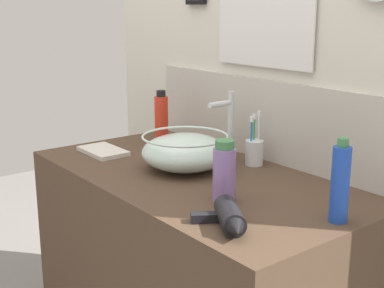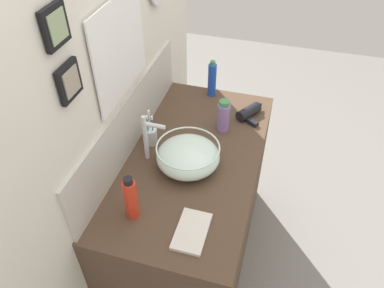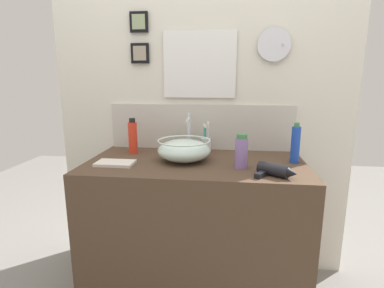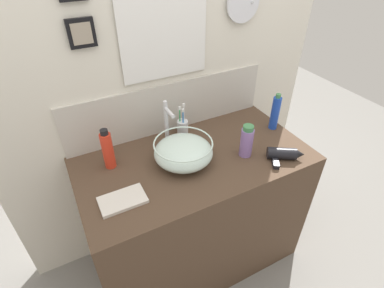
% 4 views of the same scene
% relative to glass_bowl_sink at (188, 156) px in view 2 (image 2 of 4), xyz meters
% --- Properties ---
extents(ground_plane, '(6.00, 6.00, 0.00)m').
position_rel_glass_bowl_sink_xyz_m(ground_plane, '(0.07, -0.01, -0.90)').
color(ground_plane, gray).
extents(vanity_counter, '(1.22, 0.64, 0.84)m').
position_rel_glass_bowl_sink_xyz_m(vanity_counter, '(0.07, -0.01, -0.48)').
color(vanity_counter, '#4C3828').
rests_on(vanity_counter, ground).
extents(back_panel, '(1.92, 0.09, 2.56)m').
position_rel_glass_bowl_sink_xyz_m(back_panel, '(0.07, 0.34, 0.38)').
color(back_panel, silver).
rests_on(back_panel, ground).
extents(glass_bowl_sink, '(0.30, 0.30, 0.12)m').
position_rel_glass_bowl_sink_xyz_m(glass_bowl_sink, '(0.00, 0.00, 0.00)').
color(glass_bowl_sink, silver).
rests_on(glass_bowl_sink, vanity_counter).
extents(faucet, '(0.02, 0.11, 0.25)m').
position_rel_glass_bowl_sink_xyz_m(faucet, '(0.00, 0.19, 0.08)').
color(faucet, silver).
rests_on(faucet, vanity_counter).
extents(hair_drier, '(0.21, 0.15, 0.06)m').
position_rel_glass_bowl_sink_xyz_m(hair_drier, '(0.47, -0.22, -0.03)').
color(hair_drier, black).
rests_on(hair_drier, vanity_counter).
extents(toothbrush_cup, '(0.06, 0.06, 0.19)m').
position_rel_glass_bowl_sink_xyz_m(toothbrush_cup, '(0.11, 0.22, -0.02)').
color(toothbrush_cup, silver).
rests_on(toothbrush_cup, vanity_counter).
extents(spray_bottle, '(0.07, 0.07, 0.18)m').
position_rel_glass_bowl_sink_xyz_m(spray_bottle, '(0.31, -0.10, 0.02)').
color(spray_bottle, '#8C6BB2').
rests_on(spray_bottle, vanity_counter).
extents(soap_dispenser, '(0.05, 0.05, 0.22)m').
position_rel_glass_bowl_sink_xyz_m(soap_dispenser, '(-0.34, 0.14, 0.04)').
color(soap_dispenser, red).
rests_on(soap_dispenser, vanity_counter).
extents(lotion_bottle, '(0.05, 0.05, 0.22)m').
position_rel_glass_bowl_sink_xyz_m(lotion_bottle, '(0.61, 0.04, 0.04)').
color(lotion_bottle, blue).
rests_on(lotion_bottle, vanity_counter).
extents(hand_towel, '(0.20, 0.12, 0.02)m').
position_rel_glass_bowl_sink_xyz_m(hand_towel, '(-0.36, -0.12, -0.06)').
color(hand_towel, silver).
rests_on(hand_towel, vanity_counter).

